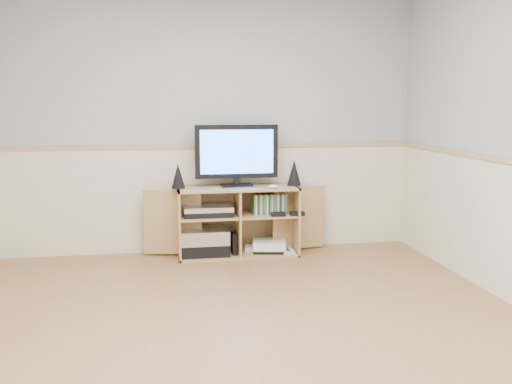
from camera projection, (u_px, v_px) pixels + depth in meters
room at (232, 140)px, 3.36m from camera, size 4.04×4.54×2.54m
media_cabinet at (237, 219)px, 5.44m from camera, size 1.75×0.42×0.65m
monitor at (237, 153)px, 5.34m from camera, size 0.78×0.18×0.58m
speaker_left at (178, 176)px, 5.25m from camera, size 0.13×0.13×0.23m
speaker_right at (294, 173)px, 5.43m from camera, size 0.13×0.13×0.25m
keyboard at (241, 189)px, 5.20m from camera, size 0.29×0.15×0.01m
mouse at (273, 187)px, 5.25m from camera, size 0.11×0.08×0.04m
av_components at (206, 233)px, 5.35m from camera, size 0.53×0.34×0.47m
game_consoles at (268, 246)px, 5.46m from camera, size 0.46×0.31×0.11m
game_cases at (269, 204)px, 5.39m from camera, size 0.31×0.13×0.19m
wall_outlet at (310, 187)px, 5.69m from camera, size 0.12×0.03×0.12m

